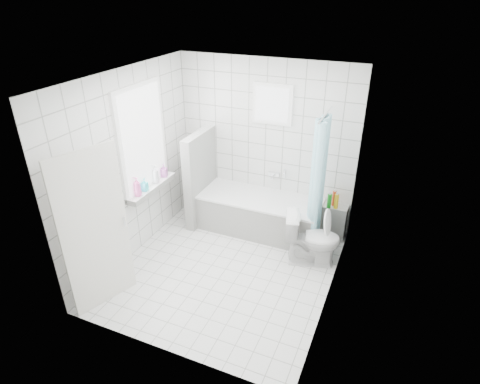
% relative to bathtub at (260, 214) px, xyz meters
% --- Properties ---
extents(ground, '(3.00, 3.00, 0.00)m').
position_rel_bathtub_xyz_m(ground, '(-0.07, -1.12, -0.29)').
color(ground, white).
rests_on(ground, ground).
extents(ceiling, '(3.00, 3.00, 0.00)m').
position_rel_bathtub_xyz_m(ceiling, '(-0.07, -1.12, 2.31)').
color(ceiling, white).
rests_on(ceiling, ground).
extents(wall_back, '(2.80, 0.02, 2.60)m').
position_rel_bathtub_xyz_m(wall_back, '(-0.07, 0.38, 1.01)').
color(wall_back, white).
rests_on(wall_back, ground).
extents(wall_front, '(2.80, 0.02, 2.60)m').
position_rel_bathtub_xyz_m(wall_front, '(-0.07, -2.62, 1.01)').
color(wall_front, white).
rests_on(wall_front, ground).
extents(wall_left, '(0.02, 3.00, 2.60)m').
position_rel_bathtub_xyz_m(wall_left, '(-1.47, -1.12, 1.01)').
color(wall_left, white).
rests_on(wall_left, ground).
extents(wall_right, '(0.02, 3.00, 2.60)m').
position_rel_bathtub_xyz_m(wall_right, '(1.33, -1.12, 1.01)').
color(wall_right, white).
rests_on(wall_right, ground).
extents(window_left, '(0.01, 0.90, 1.40)m').
position_rel_bathtub_xyz_m(window_left, '(-1.43, -0.82, 1.31)').
color(window_left, white).
rests_on(window_left, wall_left).
extents(window_back, '(0.50, 0.01, 0.50)m').
position_rel_bathtub_xyz_m(window_back, '(0.03, 0.33, 1.66)').
color(window_back, white).
rests_on(window_back, wall_back).
extents(window_sill, '(0.18, 1.02, 0.08)m').
position_rel_bathtub_xyz_m(window_sill, '(-1.38, -0.82, 0.57)').
color(window_sill, white).
rests_on(window_sill, wall_left).
extents(door, '(0.32, 0.76, 2.00)m').
position_rel_bathtub_xyz_m(door, '(-1.18, -2.23, 0.71)').
color(door, silver).
rests_on(door, ground).
extents(bathtub, '(1.87, 0.77, 0.58)m').
position_rel_bathtub_xyz_m(bathtub, '(0.00, 0.00, 0.00)').
color(bathtub, white).
rests_on(bathtub, ground).
extents(partition_wall, '(0.15, 0.85, 1.50)m').
position_rel_bathtub_xyz_m(partition_wall, '(-1.00, -0.05, 0.46)').
color(partition_wall, white).
rests_on(partition_wall, ground).
extents(tiled_ledge, '(0.40, 0.24, 0.55)m').
position_rel_bathtub_xyz_m(tiled_ledge, '(1.10, 0.25, -0.02)').
color(tiled_ledge, white).
rests_on(tiled_ledge, ground).
extents(toilet, '(0.84, 0.61, 0.77)m').
position_rel_bathtub_xyz_m(toilet, '(0.96, -0.50, 0.09)').
color(toilet, white).
rests_on(toilet, ground).
extents(curtain_rod, '(0.02, 0.80, 0.02)m').
position_rel_bathtub_xyz_m(curtain_rod, '(0.88, -0.02, 1.71)').
color(curtain_rod, silver).
rests_on(curtain_rod, wall_back).
extents(shower_curtain, '(0.14, 0.48, 1.78)m').
position_rel_bathtub_xyz_m(shower_curtain, '(0.88, -0.16, 0.81)').
color(shower_curtain, '#4BC6DD').
rests_on(shower_curtain, curtain_rod).
extents(tub_faucet, '(0.18, 0.06, 0.06)m').
position_rel_bathtub_xyz_m(tub_faucet, '(0.10, 0.33, 0.56)').
color(tub_faucet, silver).
rests_on(tub_faucet, wall_back).
extents(sill_bottles, '(0.14, 0.79, 0.28)m').
position_rel_bathtub_xyz_m(sill_bottles, '(-1.37, -0.87, 0.73)').
color(sill_bottles, '#FD62BA').
rests_on(sill_bottles, window_sill).
extents(ledge_bottles, '(0.16, 0.16, 0.23)m').
position_rel_bathtub_xyz_m(ledge_bottles, '(1.08, 0.20, 0.37)').
color(ledge_bottles, '#18931F').
rests_on(ledge_bottles, tiled_ledge).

